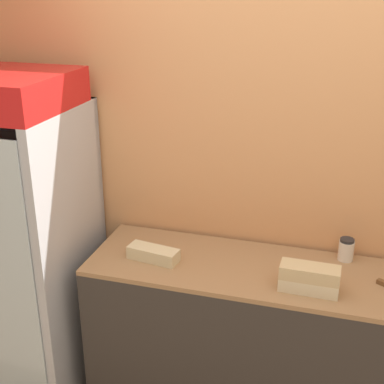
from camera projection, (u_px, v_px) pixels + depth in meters
name	position (u px, v px, depth m)	size (l,w,h in m)	color
wall_back	(293.00, 163.00, 2.79)	(5.20, 0.10, 2.70)	tan
prep_counter	(272.00, 344.00, 2.84)	(1.93, 0.57, 0.89)	#332D28
beverage_cooler	(19.00, 219.00, 2.98)	(0.75, 0.71, 1.83)	#B2B7BC
sandwich_stack_bottom	(309.00, 284.00, 2.49)	(0.28, 0.11, 0.06)	beige
sandwich_stack_middle	(310.00, 272.00, 2.47)	(0.28, 0.11, 0.06)	tan
sandwich_flat_left	(153.00, 254.00, 2.76)	(0.28, 0.14, 0.07)	beige
condiment_jar	(346.00, 250.00, 2.76)	(0.08, 0.08, 0.12)	silver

